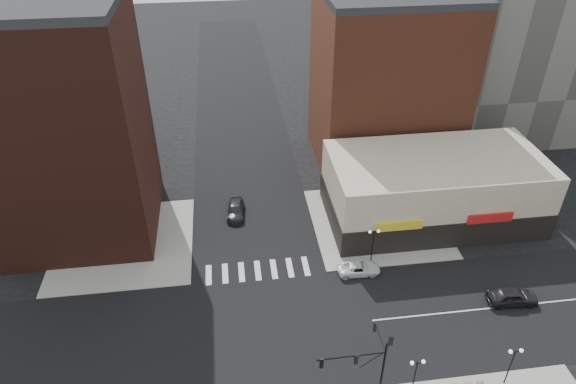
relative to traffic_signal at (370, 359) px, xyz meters
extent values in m
plane|color=black|center=(-7.24, 7.83, -4.96)|extent=(240.00, 240.00, 0.00)
cube|color=black|center=(-7.24, 7.83, -4.95)|extent=(200.00, 14.00, 0.02)
cube|color=black|center=(-7.24, 7.83, -4.95)|extent=(14.00, 200.00, 0.02)
cube|color=gray|center=(-21.74, 22.33, -4.90)|extent=(15.00, 15.00, 0.12)
cube|color=gray|center=(7.26, 22.33, -4.90)|extent=(15.00, 15.00, 0.12)
cube|color=#3D1A13|center=(-26.24, 26.33, 7.54)|extent=(16.00, 15.00, 25.00)
cube|color=#3D1A13|center=(-39.24, 41.83, 1.04)|extent=(20.00, 18.00, 12.00)
cube|color=brown|center=(11.76, 37.33, 6.04)|extent=(18.00, 15.00, 22.00)
cube|color=beige|center=(13.76, 22.83, -0.96)|extent=(24.00, 12.00, 8.00)
cube|color=black|center=(13.76, 22.83, -3.26)|extent=(24.20, 12.20, 3.40)
cylinder|color=black|center=(0.96, -0.37, -1.46)|extent=(0.18, 0.18, 7.00)
cylinder|color=black|center=(-1.64, -0.37, 1.04)|extent=(5.20, 0.11, 0.11)
cylinder|color=black|center=(-0.04, -0.37, 0.34)|extent=(1.72, 0.06, 1.46)
cylinder|color=black|center=(0.96, 1.13, 1.04)|extent=(0.11, 3.00, 0.11)
cube|color=black|center=(-3.84, -0.37, 0.64)|extent=(0.28, 0.18, 0.95)
sphere|color=red|center=(-3.84, -0.37, 0.94)|extent=(0.16, 0.16, 0.16)
cube|color=black|center=(-1.24, -0.37, 0.64)|extent=(0.28, 0.18, 0.95)
sphere|color=red|center=(-1.24, -0.37, 0.94)|extent=(0.16, 0.16, 0.16)
cube|color=black|center=(0.96, 2.43, 0.64)|extent=(0.18, 0.28, 0.95)
sphere|color=red|center=(0.96, 2.43, 0.94)|extent=(0.16, 0.16, 0.16)
cube|color=black|center=(1.21, -0.37, 2.34)|extent=(0.28, 0.18, 0.95)
sphere|color=red|center=(1.21, -0.37, 2.64)|extent=(0.16, 0.16, 0.16)
cylinder|color=black|center=(3.76, -0.17, -2.84)|extent=(0.11, 0.11, 4.00)
cylinder|color=black|center=(3.76, -0.17, -0.94)|extent=(0.90, 0.06, 0.06)
sphere|color=white|center=(3.31, -0.17, -0.84)|extent=(0.32, 0.32, 0.32)
sphere|color=white|center=(4.21, -0.17, -0.84)|extent=(0.32, 0.32, 0.32)
cylinder|color=black|center=(11.76, -0.17, -2.84)|extent=(0.11, 0.11, 4.00)
cylinder|color=black|center=(11.76, -0.17, -0.94)|extent=(0.90, 0.06, 0.06)
sphere|color=white|center=(11.31, -0.17, -0.84)|extent=(0.32, 0.32, 0.32)
sphere|color=white|center=(12.21, -0.17, -0.84)|extent=(0.32, 0.32, 0.32)
cylinder|color=black|center=(4.76, 15.83, -2.84)|extent=(0.11, 0.11, 4.00)
cylinder|color=black|center=(4.76, 15.83, -0.94)|extent=(0.90, 0.06, 0.06)
sphere|color=white|center=(4.31, 15.83, -0.84)|extent=(0.32, 0.32, 0.32)
sphere|color=white|center=(5.21, 15.83, -0.84)|extent=(0.32, 0.32, 0.32)
sphere|color=gray|center=(9.61, -0.17, -4.54)|extent=(0.60, 0.60, 0.60)
imported|color=white|center=(3.05, 14.33, -4.35)|extent=(4.45, 2.15, 1.22)
imported|color=black|center=(16.74, 8.29, -4.14)|extent=(4.98, 2.32, 1.65)
imported|color=black|center=(-9.11, 26.14, -4.27)|extent=(2.38, 4.91, 1.38)
camera|label=1|loc=(-9.41, -23.71, 32.13)|focal=32.00mm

